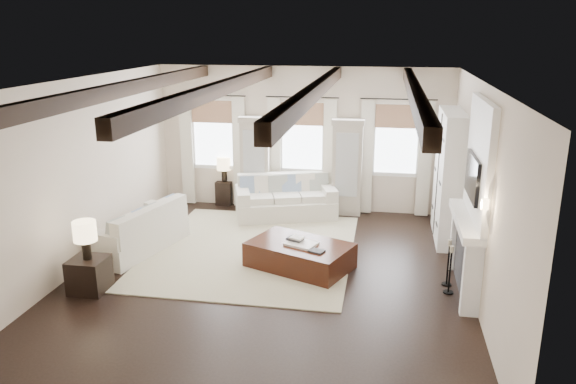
% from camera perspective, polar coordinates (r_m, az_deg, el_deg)
% --- Properties ---
extents(ground, '(7.50, 7.50, 0.00)m').
position_cam_1_polar(ground, '(9.51, -1.96, -8.46)').
color(ground, black).
rests_on(ground, ground).
extents(room_shell, '(6.54, 7.54, 3.22)m').
position_cam_1_polar(room_shell, '(9.63, 3.40, 3.73)').
color(room_shell, beige).
rests_on(room_shell, ground).
extents(area_rug, '(3.69, 4.29, 0.02)m').
position_cam_1_polar(area_rug, '(10.54, -3.68, -5.86)').
color(area_rug, '#BDB796').
rests_on(area_rug, ground).
extents(sofa_back, '(2.33, 1.58, 0.91)m').
position_cam_1_polar(sofa_back, '(12.25, -0.27, -0.81)').
color(sofa_back, silver).
rests_on(sofa_back, ground).
extents(sofa_left, '(1.41, 2.20, 0.87)m').
position_cam_1_polar(sofa_left, '(10.75, -14.82, -3.95)').
color(sofa_left, silver).
rests_on(sofa_left, ground).
extents(ottoman, '(1.96, 1.62, 0.44)m').
position_cam_1_polar(ottoman, '(9.72, 1.21, -6.45)').
color(ottoman, black).
rests_on(ottoman, ground).
extents(tray, '(0.61, 0.54, 0.04)m').
position_cam_1_polar(tray, '(9.56, 1.36, -5.28)').
color(tray, white).
rests_on(tray, ottoman).
extents(book_lower, '(0.32, 0.28, 0.04)m').
position_cam_1_polar(book_lower, '(9.67, 0.73, -4.78)').
color(book_lower, '#262628').
rests_on(book_lower, tray).
extents(book_upper, '(0.27, 0.24, 0.03)m').
position_cam_1_polar(book_upper, '(9.62, 0.92, -4.67)').
color(book_upper, beige).
rests_on(book_upper, book_lower).
extents(book_loose, '(0.29, 0.26, 0.03)m').
position_cam_1_polar(book_loose, '(9.28, 2.94, -6.01)').
color(book_loose, '#262628').
rests_on(book_loose, ottoman).
extents(side_table_front, '(0.54, 0.54, 0.54)m').
position_cam_1_polar(side_table_front, '(9.40, -19.53, -7.93)').
color(side_table_front, black).
rests_on(side_table_front, ground).
extents(lamp_front, '(0.36, 0.36, 0.61)m').
position_cam_1_polar(lamp_front, '(9.15, -19.93, -3.98)').
color(lamp_front, black).
rests_on(lamp_front, side_table_front).
extents(side_table_back, '(0.37, 0.37, 0.55)m').
position_cam_1_polar(side_table_back, '(13.24, -6.43, -0.05)').
color(side_table_back, black).
rests_on(side_table_back, ground).
extents(lamp_back, '(0.33, 0.33, 0.57)m').
position_cam_1_polar(lamp_back, '(13.07, -6.52, 2.75)').
color(lamp_back, black).
rests_on(lamp_back, side_table_back).
extents(candlestick_near, '(0.16, 0.16, 0.78)m').
position_cam_1_polar(candlestick_near, '(9.13, 16.11, -7.99)').
color(candlestick_near, black).
rests_on(candlestick_near, ground).
extents(candlestick_far, '(0.16, 0.16, 0.78)m').
position_cam_1_polar(candlestick_far, '(9.40, 15.94, -7.27)').
color(candlestick_far, black).
rests_on(candlestick_far, ground).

